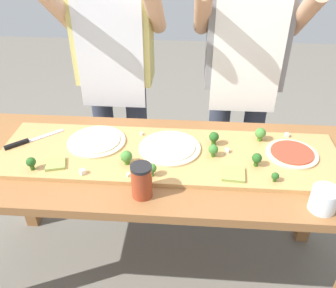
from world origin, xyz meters
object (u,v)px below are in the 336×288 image
(broccoli_floret_center_left, at_px, (275,176))
(broccoli_floret_back_right, at_px, (214,137))
(broccoli_floret_center_right, at_px, (257,159))
(broccoli_floret_front_left, at_px, (152,169))
(broccoli_floret_front_right, at_px, (126,157))
(cook_left, at_px, (115,63))
(pizza_whole_white_garlic, at_px, (170,148))
(chefs_knife, at_px, (26,141))
(cheese_crumble_a, at_px, (83,172))
(cook_right, at_px, (244,67))
(cheese_crumble_d, at_px, (287,135))
(cheese_crumble_b, at_px, (141,134))
(cheese_crumble_c, at_px, (128,175))
(broccoli_floret_front_mid, at_px, (213,150))
(broccoli_floret_back_mid, at_px, (260,134))
(prep_table, at_px, (158,177))
(pizza_whole_cheese_artichoke, at_px, (96,141))
(broccoli_floret_back_left, at_px, (31,163))
(pizza_slice_center, at_px, (56,164))
(pizza_slice_far_right, at_px, (233,174))
(cheese_crumble_e, at_px, (227,151))
(pizza_whole_tomato_red, at_px, (292,153))
(sauce_jar, at_px, (142,181))
(flour_cup, at_px, (324,200))

(broccoli_floret_center_left, bearing_deg, broccoli_floret_back_right, 134.30)
(broccoli_floret_center_right, bearing_deg, broccoli_floret_front_left, -167.15)
(broccoli_floret_front_right, xyz_separation_m, cook_left, (-0.15, 0.60, 0.18))
(pizza_whole_white_garlic, height_order, broccoli_floret_back_right, broccoli_floret_back_right)
(chefs_knife, distance_m, cheese_crumble_a, 0.38)
(broccoli_floret_back_right, xyz_separation_m, cook_left, (-0.53, 0.43, 0.17))
(cook_right, bearing_deg, cheese_crumble_d, -59.76)
(broccoli_floret_front_left, xyz_separation_m, cheese_crumble_b, (-0.09, 0.30, -0.03))
(cheese_crumble_c, xyz_separation_m, cook_left, (-0.17, 0.68, 0.21))
(cheese_crumble_c, height_order, cheese_crumble_d, cheese_crumble_d)
(broccoli_floret_front_mid, distance_m, broccoli_floret_back_mid, 0.26)
(prep_table, distance_m, broccoli_floret_front_right, 0.22)
(broccoli_floret_front_left, distance_m, cook_right, 0.81)
(cheese_crumble_b, height_order, cheese_crumble_c, same)
(broccoli_floret_front_mid, xyz_separation_m, cheese_crumble_d, (0.35, 0.18, -0.03))
(broccoli_floret_front_mid, relative_size, cheese_crumble_a, 2.80)
(pizza_whole_cheese_artichoke, xyz_separation_m, broccoli_floret_back_left, (-0.22, -0.22, 0.03))
(pizza_slice_center, xyz_separation_m, cook_left, (0.15, 0.63, 0.21))
(chefs_knife, bearing_deg, cheese_crumble_d, 6.59)
(broccoli_floret_center_right, bearing_deg, broccoli_floret_center_left, -57.69)
(chefs_knife, distance_m, broccoli_floret_front_left, 0.64)
(chefs_knife, bearing_deg, pizza_slice_center, -39.41)
(broccoli_floret_front_right, bearing_deg, pizza_slice_far_right, -5.66)
(cheese_crumble_c, xyz_separation_m, cheese_crumble_e, (0.41, 0.20, 0.00))
(broccoli_floret_back_mid, height_order, cheese_crumble_c, broccoli_floret_back_mid)
(pizza_whole_white_garlic, height_order, broccoli_floret_center_right, broccoli_floret_center_right)
(pizza_whole_tomato_red, relative_size, cheese_crumble_d, 12.56)
(cook_left, bearing_deg, pizza_whole_white_garlic, -55.39)
(pizza_whole_tomato_red, height_order, cheese_crumble_b, pizza_whole_tomato_red)
(pizza_whole_white_garlic, height_order, cheese_crumble_a, cheese_crumble_a)
(broccoli_floret_center_left, bearing_deg, sauce_jar, -169.18)
(cheese_crumble_c, bearing_deg, cheese_crumble_e, 25.75)
(pizza_whole_white_garlic, xyz_separation_m, pizza_slice_far_right, (0.27, -0.17, -0.00))
(broccoli_floret_center_left, height_order, cheese_crumble_a, broccoli_floret_center_left)
(cheese_crumble_e, bearing_deg, broccoli_floret_center_right, -37.68)
(broccoli_floret_center_right, bearing_deg, cheese_crumble_e, 142.32)
(prep_table, distance_m, cheese_crumble_c, 0.23)
(pizza_slice_center, bearing_deg, cheese_crumble_b, 38.51)
(chefs_knife, relative_size, broccoli_floret_back_right, 3.33)
(chefs_knife, xyz_separation_m, broccoli_floret_front_mid, (0.86, -0.04, 0.03))
(pizza_slice_center, distance_m, broccoli_floret_front_mid, 0.68)
(chefs_knife, bearing_deg, pizza_slice_far_right, -10.30)
(cheese_crumble_c, bearing_deg, chefs_knife, 157.97)
(pizza_whole_cheese_artichoke, relative_size, broccoli_floret_front_right, 4.20)
(broccoli_floret_back_left, distance_m, broccoli_floret_back_mid, 1.02)
(pizza_whole_white_garlic, height_order, pizza_whole_cheese_artichoke, same)
(pizza_slice_far_right, bearing_deg, broccoli_floret_back_right, 109.04)
(cheese_crumble_b, bearing_deg, broccoli_floret_front_mid, -23.88)
(chefs_knife, bearing_deg, cheese_crumble_e, -0.62)
(broccoli_floret_back_right, bearing_deg, flour_cup, -43.15)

